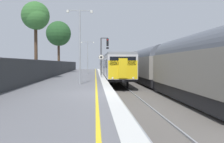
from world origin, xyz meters
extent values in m
cube|color=slate|center=(-2.50, 0.00, -0.50)|extent=(6.40, 110.00, 1.00)
cube|color=silver|center=(0.40, 0.00, 0.01)|extent=(0.60, 110.00, 0.01)
cube|color=yellow|center=(-0.35, 0.00, 0.01)|extent=(0.12, 110.00, 0.01)
cube|color=#56514C|center=(6.20, 0.00, -1.10)|extent=(11.00, 110.00, 0.20)
cube|color=gray|center=(1.38, 0.00, -0.96)|extent=(0.07, 110.00, 0.08)
cube|color=gray|center=(2.82, 0.00, -0.96)|extent=(0.07, 110.00, 0.08)
cube|color=gray|center=(5.38, 0.00, -0.96)|extent=(0.07, 110.00, 0.08)
cube|color=gray|center=(6.82, 0.00, -0.96)|extent=(0.07, 110.00, 0.08)
cube|color=#B7B7BC|center=(2.10, 18.65, 1.27)|extent=(2.80, 19.66, 2.30)
cube|color=black|center=(2.10, 18.65, -0.01)|extent=(2.64, 19.06, 0.25)
cube|color=gray|center=(2.10, 18.65, 2.54)|extent=(2.68, 19.66, 0.24)
cube|color=black|center=(0.69, 18.65, 1.57)|extent=(0.02, 18.06, 0.84)
cube|color=silver|center=(0.69, 13.74, 1.17)|extent=(0.03, 1.10, 1.90)
cube|color=silver|center=(0.69, 23.57, 1.17)|extent=(0.03, 1.10, 1.90)
cylinder|color=black|center=(1.32, 11.42, -0.50)|extent=(0.12, 0.84, 0.84)
cylinder|color=black|center=(2.88, 11.42, -0.50)|extent=(0.12, 0.84, 0.84)
cylinder|color=black|center=(1.32, 25.88, -0.50)|extent=(0.12, 0.84, 0.84)
cylinder|color=black|center=(2.88, 25.88, -0.50)|extent=(0.12, 0.84, 0.84)
cube|color=#B7B7BC|center=(2.10, 38.92, 1.27)|extent=(2.80, 19.66, 2.30)
cube|color=black|center=(2.10, 38.92, -0.01)|extent=(2.64, 19.06, 0.25)
cube|color=gray|center=(2.10, 38.92, 2.54)|extent=(2.68, 19.66, 0.24)
cube|color=black|center=(0.69, 38.92, 1.57)|extent=(0.02, 18.06, 0.84)
cube|color=silver|center=(0.69, 34.00, 1.17)|extent=(0.03, 1.10, 1.90)
cube|color=silver|center=(0.69, 43.83, 1.17)|extent=(0.03, 1.10, 1.90)
cylinder|color=black|center=(1.32, 31.68, -0.50)|extent=(0.12, 0.84, 0.84)
cylinder|color=black|center=(2.88, 31.68, -0.50)|extent=(0.12, 0.84, 0.84)
cylinder|color=black|center=(1.32, 46.15, -0.50)|extent=(0.12, 0.84, 0.84)
cylinder|color=black|center=(2.88, 46.15, -0.50)|extent=(0.12, 0.84, 0.84)
cube|color=yellow|center=(2.10, 8.86, 1.02)|extent=(2.70, 0.10, 1.70)
cube|color=black|center=(2.10, 8.85, 1.82)|extent=(2.40, 0.08, 0.80)
cube|color=yellow|center=(2.10, 8.72, 1.17)|extent=(0.80, 0.24, 1.80)
cylinder|color=white|center=(1.15, 8.80, 0.27)|extent=(0.18, 0.06, 0.18)
cylinder|color=white|center=(3.05, 8.80, 0.27)|extent=(0.18, 0.06, 0.18)
cylinder|color=black|center=(2.10, 8.57, 0.02)|extent=(0.20, 0.35, 0.20)
cube|color=black|center=(2.10, 38.92, 2.79)|extent=(0.60, 0.90, 0.20)
cube|color=#232326|center=(6.10, 2.31, -0.38)|extent=(2.30, 12.99, 0.79)
cube|color=gray|center=(6.10, 2.31, 1.16)|extent=(2.60, 12.19, 2.29)
cylinder|color=#515660|center=(6.10, 2.31, 2.31)|extent=(2.39, 11.79, 2.39)
cylinder|color=black|center=(5.32, -2.18, -0.50)|extent=(0.12, 0.84, 0.84)
cylinder|color=black|center=(5.32, 6.81, -0.50)|extent=(0.12, 0.84, 0.84)
cylinder|color=black|center=(6.88, 6.81, -0.50)|extent=(0.12, 0.84, 0.84)
cube|color=#232326|center=(6.10, 16.11, -0.38)|extent=(2.30, 12.99, 0.79)
cube|color=gray|center=(6.10, 16.11, 1.16)|extent=(2.60, 12.19, 2.29)
cylinder|color=#515660|center=(6.10, 16.11, 2.31)|extent=(2.39, 11.79, 2.39)
cylinder|color=black|center=(5.32, 11.61, -0.50)|extent=(0.12, 0.84, 0.84)
cylinder|color=black|center=(6.88, 11.61, -0.50)|extent=(0.12, 0.84, 0.84)
cylinder|color=black|center=(5.32, 20.60, -0.50)|extent=(0.12, 0.84, 0.84)
cylinder|color=black|center=(6.88, 20.60, -0.50)|extent=(0.12, 0.84, 0.84)
cube|color=#232326|center=(6.10, 29.90, -0.38)|extent=(2.30, 12.99, 0.79)
cube|color=gray|center=(6.10, 29.90, 1.16)|extent=(2.60, 12.19, 2.29)
cylinder|color=#515660|center=(6.10, 29.90, 2.31)|extent=(2.39, 11.79, 2.39)
cylinder|color=black|center=(5.32, 25.40, -0.50)|extent=(0.12, 0.84, 0.84)
cylinder|color=black|center=(6.88, 25.40, -0.50)|extent=(0.12, 0.84, 0.84)
cylinder|color=black|center=(5.32, 34.40, -0.50)|extent=(0.12, 0.84, 0.84)
cylinder|color=black|center=(6.88, 34.40, -0.50)|extent=(0.12, 0.84, 0.84)
cylinder|color=#47474C|center=(0.35, 18.60, 2.45)|extent=(0.18, 0.18, 4.91)
cube|color=#47474C|center=(0.80, 18.60, 4.91)|extent=(0.90, 0.12, 0.12)
cube|color=black|center=(1.20, 18.60, 4.36)|extent=(0.28, 0.20, 1.00)
cylinder|color=red|center=(1.20, 18.48, 4.68)|extent=(0.16, 0.04, 0.16)
cylinder|color=black|center=(1.20, 18.48, 4.36)|extent=(0.16, 0.04, 0.16)
cylinder|color=black|center=(1.20, 18.48, 4.04)|extent=(0.16, 0.04, 0.16)
cube|color=black|center=(1.20, 18.60, 3.61)|extent=(0.32, 0.16, 0.24)
cylinder|color=#59595B|center=(0.25, 14.20, 1.12)|extent=(0.08, 0.08, 2.24)
cylinder|color=black|center=(0.25, 14.20, 2.30)|extent=(0.59, 0.02, 0.59)
cylinder|color=silver|center=(0.25, 14.19, 2.30)|extent=(0.56, 0.02, 0.56)
cube|color=black|center=(0.25, 14.18, 2.30)|extent=(0.24, 0.01, 0.18)
cylinder|color=#93999E|center=(-1.59, 5.63, 2.87)|extent=(0.14, 0.14, 5.74)
cube|color=#93999E|center=(-1.14, 5.63, 5.64)|extent=(0.90, 0.08, 0.08)
cylinder|color=silver|center=(-0.69, 5.63, 5.56)|extent=(0.20, 0.20, 0.18)
cube|color=#93999E|center=(-2.04, 5.63, 5.64)|extent=(0.90, 0.08, 0.08)
cylinder|color=silver|center=(-2.49, 5.63, 5.56)|extent=(0.20, 0.20, 0.18)
cylinder|color=#93999E|center=(-1.59, 24.12, 2.49)|extent=(0.14, 0.14, 4.98)
cube|color=#93999E|center=(-1.14, 24.12, 4.88)|extent=(0.90, 0.08, 0.08)
cylinder|color=silver|center=(-0.69, 24.12, 4.80)|extent=(0.20, 0.20, 0.18)
cube|color=#93999E|center=(-2.04, 24.12, 4.88)|extent=(0.90, 0.08, 0.08)
cylinder|color=silver|center=(-2.49, 24.12, 4.80)|extent=(0.20, 0.20, 0.18)
cylinder|color=#38383D|center=(-5.45, 11.69, 0.95)|extent=(0.07, 0.07, 1.90)
cylinder|color=#38383D|center=(-5.45, 23.38, 0.95)|extent=(0.07, 0.07, 1.90)
cylinder|color=#38383D|center=(-5.45, 35.06, 0.95)|extent=(0.07, 0.07, 1.90)
cylinder|color=#38383D|center=(-5.45, 46.75, 0.95)|extent=(0.07, 0.07, 1.90)
cylinder|color=#473323|center=(-6.92, 30.53, 2.85)|extent=(0.42, 0.42, 5.69)
sphere|color=#234C23|center=(-6.92, 30.53, 6.90)|extent=(4.39, 4.39, 4.39)
sphere|color=#234C23|center=(-6.51, 30.58, 6.35)|extent=(2.43, 2.43, 2.43)
cylinder|color=#473323|center=(-6.53, 12.39, 2.86)|extent=(0.33, 0.33, 5.72)
sphere|color=#33662D|center=(-6.53, 12.39, 6.51)|extent=(2.85, 2.85, 2.85)
sphere|color=#33662D|center=(-6.33, 12.01, 6.15)|extent=(2.27, 2.27, 2.27)
camera|label=1|loc=(-0.42, -12.89, 1.62)|focal=38.47mm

